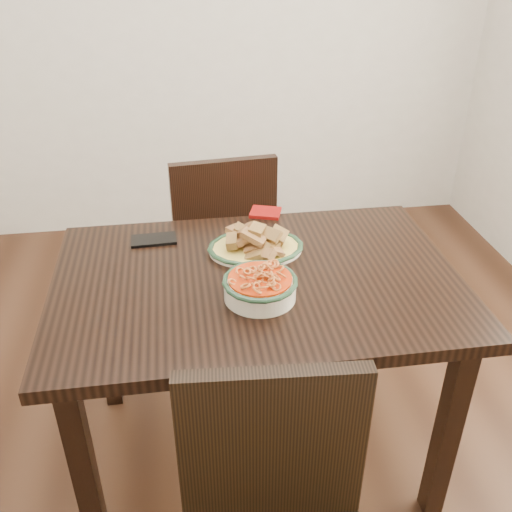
{
  "coord_description": "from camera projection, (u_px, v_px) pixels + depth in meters",
  "views": [
    {
      "loc": [
        -0.08,
        -1.54,
        1.68
      ],
      "look_at": [
        0.14,
        -0.09,
        0.81
      ],
      "focal_mm": 40.0,
      "sensor_mm": 36.0,
      "label": 1
    }
  ],
  "objects": [
    {
      "name": "floor",
      "position": [
        217.0,
        429.0,
        2.18
      ],
      "size": [
        3.5,
        3.5,
        0.0
      ],
      "primitive_type": "plane",
      "color": "#311B0F",
      "rests_on": "ground"
    },
    {
      "name": "wall_back",
      "position": [
        179.0,
        2.0,
        3.0
      ],
      "size": [
        3.5,
        0.1,
        2.6
      ],
      "primitive_type": "cube",
      "color": "silver",
      "rests_on": "ground"
    },
    {
      "name": "dining_table",
      "position": [
        257.0,
        303.0,
        1.77
      ],
      "size": [
        1.22,
        0.81,
        0.75
      ],
      "color": "black",
      "rests_on": "ground"
    },
    {
      "name": "chair_far",
      "position": [
        221.0,
        237.0,
        2.45
      ],
      "size": [
        0.46,
        0.46,
        0.89
      ],
      "rotation": [
        0.0,
        0.0,
        3.23
      ],
      "color": "black",
      "rests_on": "ground"
    },
    {
      "name": "fish_plate",
      "position": [
        256.0,
        239.0,
        1.83
      ],
      "size": [
        0.3,
        0.24,
        0.11
      ],
      "color": "#EFE3CA",
      "rests_on": "dining_table"
    },
    {
      "name": "noodle_bowl",
      "position": [
        260.0,
        285.0,
        1.6
      ],
      "size": [
        0.21,
        0.21,
        0.08
      ],
      "color": "beige",
      "rests_on": "dining_table"
    },
    {
      "name": "smartphone",
      "position": [
        154.0,
        240.0,
        1.9
      ],
      "size": [
        0.15,
        0.09,
        0.01
      ],
      "primitive_type": "cube",
      "rotation": [
        0.0,
        0.0,
        0.04
      ],
      "color": "black",
      "rests_on": "dining_table"
    },
    {
      "name": "napkin",
      "position": [
        265.0,
        212.0,
        2.08
      ],
      "size": [
        0.13,
        0.12,
        0.01
      ],
      "primitive_type": "cube",
      "rotation": [
        0.0,
        0.0,
        -0.32
      ],
      "color": "maroon",
      "rests_on": "dining_table"
    }
  ]
}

